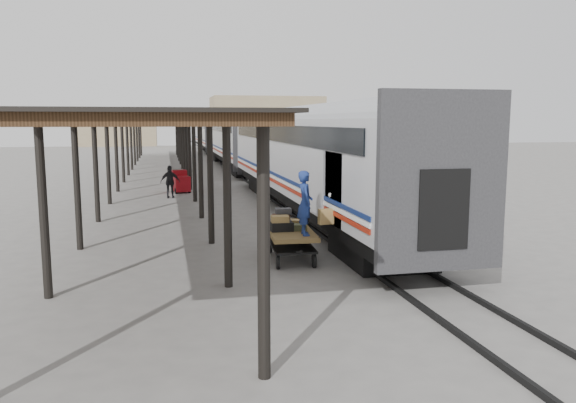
% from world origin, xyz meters
% --- Properties ---
extents(ground, '(160.00, 160.00, 0.00)m').
position_xyz_m(ground, '(0.00, 0.00, 0.00)').
color(ground, slate).
rests_on(ground, ground).
extents(train, '(3.45, 76.01, 4.01)m').
position_xyz_m(train, '(3.19, 33.79, 2.69)').
color(train, silver).
rests_on(train, ground).
extents(canopy, '(4.90, 64.30, 4.15)m').
position_xyz_m(canopy, '(-3.40, 24.00, 4.00)').
color(canopy, '#422B19').
rests_on(canopy, ground).
extents(rails, '(1.54, 150.00, 0.12)m').
position_xyz_m(rails, '(3.20, 34.00, 0.06)').
color(rails, black).
rests_on(rails, ground).
extents(building_far, '(18.00, 10.00, 8.00)m').
position_xyz_m(building_far, '(14.00, 78.00, 4.00)').
color(building_far, tan).
rests_on(building_far, ground).
extents(building_left, '(12.00, 8.00, 6.00)m').
position_xyz_m(building_left, '(-10.00, 82.00, 3.00)').
color(building_left, tan).
rests_on(building_left, ground).
extents(baggage_cart, '(1.42, 2.49, 0.86)m').
position_xyz_m(baggage_cart, '(0.71, 0.25, 0.65)').
color(baggage_cart, brown).
rests_on(baggage_cart, ground).
extents(suitcase_stack, '(1.22, 1.13, 0.58)m').
position_xyz_m(suitcase_stack, '(0.60, 0.60, 1.05)').
color(suitcase_stack, '#353538').
rests_on(suitcase_stack, baggage_cart).
extents(luggage_tug, '(1.08, 1.52, 1.23)m').
position_xyz_m(luggage_tug, '(-1.94, 16.92, 0.57)').
color(luggage_tug, maroon).
rests_on(luggage_tug, ground).
extents(porter, '(0.46, 0.67, 1.79)m').
position_xyz_m(porter, '(0.96, -0.40, 1.75)').
color(porter, navy).
rests_on(porter, baggage_cart).
extents(pedestrian, '(1.05, 0.55, 1.71)m').
position_xyz_m(pedestrian, '(-2.53, 14.48, 0.86)').
color(pedestrian, black).
rests_on(pedestrian, ground).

